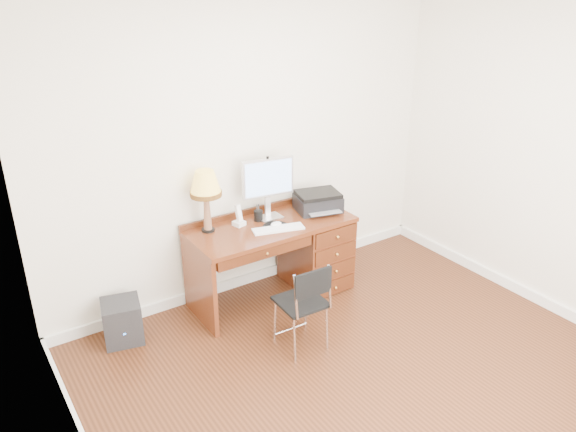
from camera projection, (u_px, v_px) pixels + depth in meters
ground at (369, 377)px, 4.25m from camera, size 4.00×4.00×0.00m
room_shell at (320, 331)px, 4.72m from camera, size 4.00×4.00×4.00m
desk at (300, 248)px, 5.32m from camera, size 1.50×0.67×0.75m
monitor at (268, 181)px, 5.02m from camera, size 0.49×0.19×0.56m
keyboard at (278, 229)px, 4.90m from camera, size 0.47×0.24×0.02m
mouse_pad at (276, 226)px, 4.95m from camera, size 0.24×0.24×0.05m
printer at (318, 201)px, 5.28m from camera, size 0.47×0.40×0.18m
leg_lamp at (206, 187)px, 4.72m from camera, size 0.27×0.27×0.55m
phone at (239, 220)px, 4.97m from camera, size 0.11×0.11×0.19m
pen_cup at (258, 216)px, 5.07m from camera, size 0.08×0.08×0.10m
chair at (305, 299)px, 4.41m from camera, size 0.38×0.38×0.77m
equipment_box at (122, 321)px, 4.63m from camera, size 0.37×0.37×0.36m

